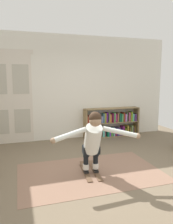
% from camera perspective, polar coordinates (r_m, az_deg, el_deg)
% --- Properties ---
extents(ground_plane, '(7.20, 7.20, 0.00)m').
position_cam_1_polar(ground_plane, '(4.08, 3.85, -16.02)').
color(ground_plane, '#71614C').
extents(back_wall, '(6.00, 0.10, 2.90)m').
position_cam_1_polar(back_wall, '(6.20, -4.82, 6.31)').
color(back_wall, silver).
rests_on(back_wall, ground).
extents(double_door, '(1.22, 0.05, 2.45)m').
position_cam_1_polar(double_door, '(6.01, -19.25, 3.68)').
color(double_door, beige).
rests_on(double_door, ground).
extents(rug, '(2.57, 1.60, 0.01)m').
position_cam_1_polar(rug, '(4.14, 1.11, -15.53)').
color(rug, '#8A6753').
rests_on(rug, ground).
extents(bookshelf, '(1.68, 0.30, 0.85)m').
position_cam_1_polar(bookshelf, '(6.54, 6.63, -3.05)').
color(bookshelf, olive).
rests_on(bookshelf, ground).
extents(skis_pair, '(0.35, 0.82, 0.07)m').
position_cam_1_polar(skis_pair, '(4.16, 1.01, -15.13)').
color(skis_pair, brown).
rests_on(skis_pair, rug).
extents(person_skier, '(1.46, 0.69, 1.10)m').
position_cam_1_polar(person_skier, '(3.75, 1.72, -6.90)').
color(person_skier, white).
rests_on(person_skier, skis_pair).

